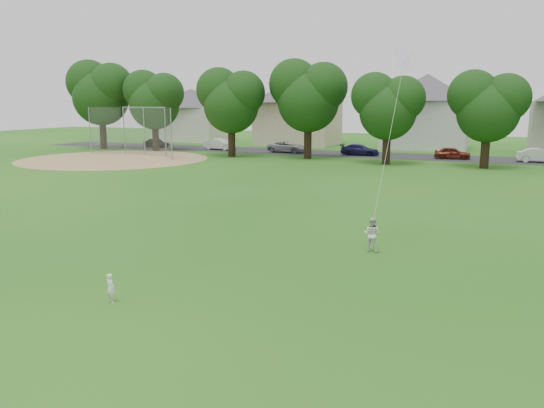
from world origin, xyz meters
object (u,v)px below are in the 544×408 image
at_px(kite, 388,144).
at_px(older_boy, 372,234).
at_px(toddler, 110,288).
at_px(baseball_backstop, 140,132).

bearing_deg(kite, older_boy, -120.96).
bearing_deg(toddler, older_boy, -109.56).
relative_size(toddler, baseball_backstop, 0.08).
height_order(kite, baseball_backstop, kite).
distance_m(toddler, older_boy, 9.62).
bearing_deg(baseball_backstop, older_boy, -41.02).
bearing_deg(older_boy, kite, -113.11).
xyz_separation_m(toddler, kite, (5.81, 8.50, 3.52)).
xyz_separation_m(older_boy, baseball_backstop, (-29.79, 25.91, 1.81)).
height_order(toddler, kite, kite).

